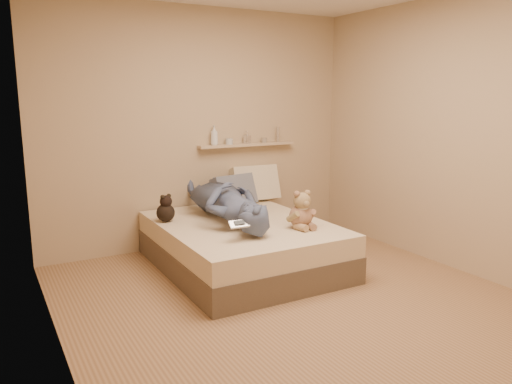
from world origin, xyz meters
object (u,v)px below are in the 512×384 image
person (225,200)px  wall_shelf (247,145)px  teddy_bear (302,213)px  pillow_grey (234,191)px  game_console (239,224)px  dark_plush (166,210)px  bed (242,245)px  pillow_cream (255,184)px

person → wall_shelf: (0.64, 0.72, 0.45)m
teddy_bear → pillow_grey: size_ratio=0.72×
person → wall_shelf: size_ratio=1.36×
game_console → teddy_bear: size_ratio=0.50×
game_console → dark_plush: size_ratio=0.65×
bed → wall_shelf: size_ratio=1.58×
person → pillow_grey: bearing=-119.1°
bed → wall_shelf: bearing=58.8°
game_console → dark_plush: (-0.32, 0.94, -0.04)m
bed → pillow_cream: bearing=53.8°
bed → pillow_cream: (0.61, 0.83, 0.43)m
dark_plush → pillow_grey: 0.95m
game_console → teddy_bear: teddy_bear is taller
teddy_bear → person: 0.80m
wall_shelf → teddy_bear: bearing=-96.7°
pillow_grey → person: 0.61m
game_console → person: (0.23, 0.74, 0.04)m
person → pillow_cream: bearing=-131.3°
bed → wall_shelf: (0.55, 0.91, 0.88)m
game_console → wall_shelf: (0.86, 1.46, 0.50)m
teddy_bear → pillow_cream: 1.30m
game_console → pillow_grey: (0.58, 1.24, 0.02)m
game_console → pillow_cream: pillow_cream is taller
pillow_grey → teddy_bear: bearing=-83.7°
game_console → dark_plush: bearing=108.7°
teddy_bear → person: bearing=126.8°
game_console → wall_shelf: bearing=59.4°
bed → pillow_grey: 0.84m
wall_shelf → game_console: bearing=-120.6°
bed → pillow_grey: bearing=69.0°
game_console → pillow_cream: bearing=56.4°
dark_plush → person: bearing=-20.5°
teddy_bear → dark_plush: teddy_bear is taller
teddy_bear → pillow_grey: teddy_bear is taller
bed → teddy_bear: 0.70m
dark_plush → pillow_grey: bearing=18.5°
bed → dark_plush: 0.82m
bed → dark_plush: bearing=148.3°
bed → teddy_bear: teddy_bear is taller
bed → teddy_bear: size_ratio=5.26×
person → dark_plush: bearing=-14.8°
dark_plush → person: person is taller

